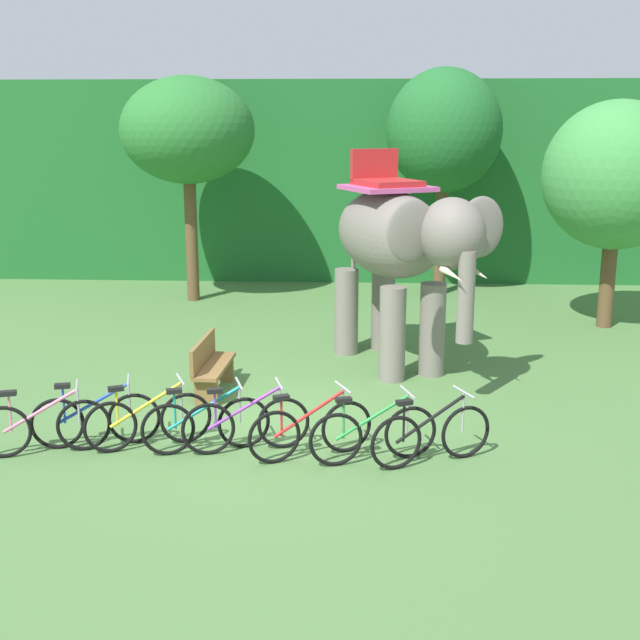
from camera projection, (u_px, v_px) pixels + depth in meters
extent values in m
plane|color=#4C753D|center=(265.00, 422.00, 12.06)|extent=(80.00, 80.00, 0.00)
cube|color=#1E6028|center=(317.00, 176.00, 24.64)|extent=(36.00, 6.00, 5.27)
cylinder|color=brown|center=(192.00, 240.00, 19.82)|extent=(0.29, 0.29, 2.92)
ellipsoid|color=#28702D|center=(188.00, 130.00, 19.21)|extent=(3.11, 3.11, 2.46)
cylinder|color=brown|center=(440.00, 241.00, 20.56)|extent=(0.30, 0.30, 2.68)
ellipsoid|color=#1E6028|center=(444.00, 130.00, 19.93)|extent=(2.77, 2.77, 2.96)
cylinder|color=brown|center=(607.00, 285.00, 17.38)|extent=(0.32, 0.32, 1.81)
ellipsoid|color=#3D8E42|center=(616.00, 175.00, 16.84)|extent=(2.97, 2.97, 3.02)
ellipsoid|color=slate|center=(389.00, 234.00, 14.41)|extent=(2.55, 3.22, 1.50)
cylinder|color=slate|center=(432.00, 329.00, 14.13)|extent=(0.44, 0.44, 1.60)
cylinder|color=slate|center=(392.00, 334.00, 13.83)|extent=(0.44, 0.44, 1.60)
cylinder|color=slate|center=(383.00, 308.00, 15.73)|extent=(0.44, 0.44, 1.60)
cylinder|color=slate|center=(346.00, 312.00, 15.43)|extent=(0.44, 0.44, 1.60)
ellipsoid|color=slate|center=(452.00, 234.00, 12.57)|extent=(1.39, 1.43, 1.10)
ellipsoid|color=slate|center=(481.00, 227.00, 12.93)|extent=(0.82, 0.52, 0.96)
ellipsoid|color=slate|center=(411.00, 231.00, 12.45)|extent=(0.82, 0.52, 0.96)
cylinder|color=slate|center=(466.00, 297.00, 12.38)|extent=(0.26, 0.26, 1.40)
cone|color=beige|center=(477.00, 273.00, 12.43)|extent=(0.36, 0.56, 0.21)
cone|color=beige|center=(452.00, 275.00, 12.26)|extent=(0.36, 0.56, 0.21)
cube|color=#BF4C8C|center=(387.00, 188.00, 14.32)|extent=(1.77, 1.76, 0.08)
cube|color=#B22323|center=(387.00, 183.00, 14.30)|extent=(1.30, 1.39, 0.10)
cube|color=#B22323|center=(374.00, 165.00, 14.67)|extent=(0.85, 0.49, 0.56)
cylinder|color=slate|center=(353.00, 248.00, 15.78)|extent=(0.08, 0.08, 0.90)
torus|color=black|center=(4.00, 432.00, 10.72)|extent=(0.69, 0.26, 0.71)
torus|color=black|center=(84.00, 425.00, 10.97)|extent=(0.69, 0.26, 0.71)
cylinder|color=pink|center=(41.00, 411.00, 10.78)|extent=(0.94, 0.33, 0.54)
cylinder|color=pink|center=(10.00, 412.00, 10.69)|extent=(0.03, 0.03, 0.52)
cube|color=black|center=(8.00, 393.00, 10.63)|extent=(0.22, 0.16, 0.06)
cylinder|color=#9E9EA3|center=(78.00, 405.00, 10.89)|extent=(0.03, 0.03, 0.55)
cylinder|color=#9E9EA3|center=(77.00, 386.00, 10.82)|extent=(0.19, 0.51, 0.03)
torus|color=black|center=(57.00, 424.00, 11.02)|extent=(0.70, 0.22, 0.71)
torus|color=black|center=(134.00, 418.00, 11.21)|extent=(0.70, 0.22, 0.71)
cylinder|color=blue|center=(93.00, 403.00, 11.05)|extent=(0.95, 0.28, 0.54)
cylinder|color=blue|center=(64.00, 405.00, 10.98)|extent=(0.03, 0.03, 0.52)
cube|color=black|center=(62.00, 386.00, 10.92)|extent=(0.22, 0.15, 0.06)
cylinder|color=#9E9EA3|center=(129.00, 399.00, 11.14)|extent=(0.03, 0.03, 0.55)
cylinder|color=#9E9EA3|center=(128.00, 380.00, 11.07)|extent=(0.16, 0.51, 0.03)
torus|color=black|center=(110.00, 427.00, 10.90)|extent=(0.67, 0.33, 0.71)
torus|color=black|center=(186.00, 418.00, 11.23)|extent=(0.67, 0.33, 0.71)
cylinder|color=yellow|center=(146.00, 405.00, 11.00)|extent=(0.91, 0.42, 0.54)
cylinder|color=yellow|center=(117.00, 408.00, 10.87)|extent=(0.03, 0.03, 0.52)
cube|color=black|center=(116.00, 389.00, 10.81)|extent=(0.22, 0.17, 0.06)
cylinder|color=#9E9EA3|center=(181.00, 399.00, 11.15)|extent=(0.03, 0.03, 0.55)
cylinder|color=#9E9EA3|center=(181.00, 380.00, 11.08)|extent=(0.23, 0.49, 0.03)
torus|color=black|center=(168.00, 429.00, 10.81)|extent=(0.69, 0.26, 0.71)
torus|color=black|center=(244.00, 423.00, 11.06)|extent=(0.69, 0.26, 0.71)
cylinder|color=teal|center=(204.00, 408.00, 10.87)|extent=(0.94, 0.33, 0.54)
cylinder|color=teal|center=(175.00, 410.00, 10.77)|extent=(0.03, 0.03, 0.52)
cube|color=black|center=(174.00, 391.00, 10.71)|extent=(0.22, 0.16, 0.06)
cylinder|color=#9E9EA3|center=(240.00, 403.00, 10.98)|extent=(0.03, 0.03, 0.55)
cylinder|color=#9E9EA3|center=(239.00, 384.00, 10.91)|extent=(0.19, 0.51, 0.03)
torus|color=black|center=(208.00, 429.00, 10.83)|extent=(0.70, 0.24, 0.71)
torus|color=black|center=(283.00, 423.00, 11.04)|extent=(0.70, 0.24, 0.71)
cylinder|color=purple|center=(244.00, 408.00, 10.87)|extent=(0.95, 0.31, 0.54)
cylinder|color=purple|center=(215.00, 410.00, 10.79)|extent=(0.03, 0.03, 0.52)
cube|color=black|center=(215.00, 391.00, 10.72)|extent=(0.22, 0.15, 0.06)
cylinder|color=#9E9EA3|center=(280.00, 403.00, 10.97)|extent=(0.03, 0.03, 0.55)
cylinder|color=#9E9EA3|center=(279.00, 384.00, 10.90)|extent=(0.17, 0.51, 0.03)
torus|color=black|center=(274.00, 437.00, 10.55)|extent=(0.67, 0.34, 0.71)
torus|color=black|center=(346.00, 427.00, 10.91)|extent=(0.67, 0.34, 0.71)
cylinder|color=red|center=(309.00, 414.00, 10.66)|extent=(0.90, 0.44, 0.54)
cylinder|color=red|center=(282.00, 417.00, 10.53)|extent=(0.03, 0.03, 0.52)
cube|color=black|center=(281.00, 397.00, 10.47)|extent=(0.22, 0.17, 0.06)
cylinder|color=#9E9EA3|center=(343.00, 407.00, 10.82)|extent=(0.03, 0.03, 0.55)
cylinder|color=#9E9EA3|center=(343.00, 387.00, 10.76)|extent=(0.24, 0.49, 0.03)
torus|color=black|center=(336.00, 440.00, 10.47)|extent=(0.69, 0.26, 0.71)
torus|color=black|center=(410.00, 432.00, 10.71)|extent=(0.69, 0.26, 0.71)
cylinder|color=green|center=(372.00, 418.00, 10.53)|extent=(0.94, 0.33, 0.54)
cylinder|color=green|center=(344.00, 419.00, 10.44)|extent=(0.03, 0.03, 0.52)
cube|color=black|center=(344.00, 400.00, 10.37)|extent=(0.22, 0.16, 0.06)
cylinder|color=#9E9EA3|center=(407.00, 412.00, 10.64)|extent=(0.03, 0.03, 0.55)
cylinder|color=#9E9EA3|center=(408.00, 392.00, 10.57)|extent=(0.19, 0.51, 0.03)
torus|color=black|center=(396.00, 443.00, 10.37)|extent=(0.67, 0.34, 0.71)
torus|color=black|center=(466.00, 432.00, 10.73)|extent=(0.67, 0.34, 0.71)
cylinder|color=black|center=(430.00, 419.00, 10.48)|extent=(0.90, 0.44, 0.54)
cylinder|color=black|center=(404.00, 422.00, 10.34)|extent=(0.03, 0.03, 0.52)
cube|color=black|center=(404.00, 402.00, 10.28)|extent=(0.22, 0.17, 0.06)
cylinder|color=#9E9EA3|center=(463.00, 412.00, 10.64)|extent=(0.03, 0.03, 0.55)
cylinder|color=#9E9EA3|center=(464.00, 392.00, 10.58)|extent=(0.24, 0.49, 0.03)
cube|color=brown|center=(214.00, 366.00, 13.25)|extent=(0.47, 1.52, 0.06)
cube|color=brown|center=(203.00, 351.00, 13.21)|extent=(0.13, 1.50, 0.40)
cube|color=brown|center=(223.00, 369.00, 13.88)|extent=(0.36, 0.10, 0.45)
cube|color=brown|center=(206.00, 391.00, 12.72)|extent=(0.36, 0.10, 0.45)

